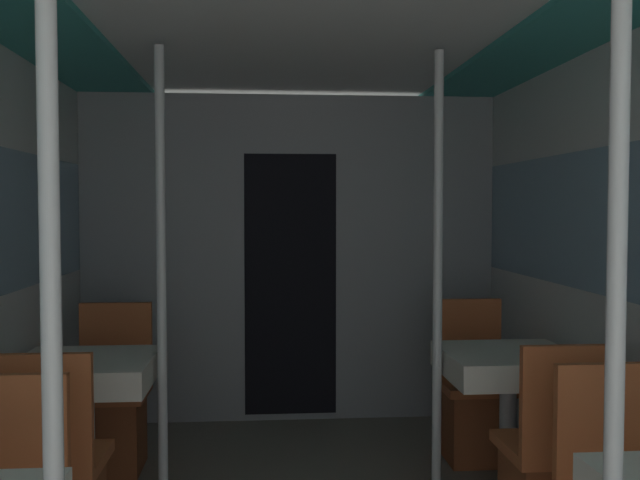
# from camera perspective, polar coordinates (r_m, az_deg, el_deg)

# --- Properties ---
(bulkhead_far) EXTENTS (2.88, 0.09, 2.28)m
(bulkhead_far) POSITION_cam_1_polar(r_m,az_deg,el_deg) (5.02, -2.40, -1.52)
(bulkhead_far) COLOR gray
(bulkhead_far) RESTS_ON ground_plane
(support_pole_left_0) EXTENTS (0.05, 0.05, 2.28)m
(support_pole_left_0) POSITION_cam_1_polar(r_m,az_deg,el_deg) (1.81, -20.67, -8.81)
(support_pole_left_0) COLOR silver
(support_pole_left_0) RESTS_ON ground_plane
(dining_table_left_1) EXTENTS (0.66, 0.66, 0.76)m
(dining_table_left_1) POSITION_cam_1_polar(r_m,az_deg,el_deg) (3.73, -18.27, -10.60)
(dining_table_left_1) COLOR #4C4C51
(dining_table_left_1) RESTS_ON ground_plane
(chair_left_far_1) EXTENTS (0.42, 0.42, 0.93)m
(chair_left_far_1) POSITION_cam_1_polar(r_m,az_deg,el_deg) (4.36, -16.38, -13.50)
(chair_left_far_1) COLOR brown
(chair_left_far_1) RESTS_ON ground_plane
(support_pole_left_1) EXTENTS (0.05, 0.05, 2.28)m
(support_pole_left_1) POSITION_cam_1_polar(r_m,az_deg,el_deg) (3.58, -12.57, -3.15)
(support_pole_left_1) COLOR silver
(support_pole_left_1) RESTS_ON ground_plane
(support_pole_right_0) EXTENTS (0.05, 0.05, 2.28)m
(support_pole_right_0) POSITION_cam_1_polar(r_m,az_deg,el_deg) (1.95, 22.55, -8.02)
(support_pole_right_0) COLOR silver
(support_pole_right_0) RESTS_ON ground_plane
(dining_table_right_1) EXTENTS (0.66, 0.66, 0.76)m
(dining_table_right_1) POSITION_cam_1_polar(r_m,az_deg,el_deg) (3.84, 14.83, -10.18)
(dining_table_right_1) COLOR #4C4C51
(dining_table_right_1) RESTS_ON ground_plane
(chair_right_far_1) EXTENTS (0.42, 0.42, 0.93)m
(chair_right_far_1) POSITION_cam_1_polar(r_m,az_deg,el_deg) (4.45, 12.25, -13.12)
(chair_right_far_1) COLOR brown
(chair_right_far_1) RESTS_ON ground_plane
(support_pole_right_1) EXTENTS (0.05, 0.05, 2.28)m
(support_pole_right_1) POSITION_cam_1_polar(r_m,az_deg,el_deg) (3.65, 9.39, -3.01)
(support_pole_right_1) COLOR silver
(support_pole_right_1) RESTS_ON ground_plane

